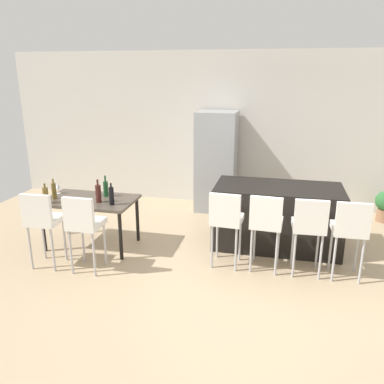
# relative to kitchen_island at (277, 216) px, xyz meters

# --- Properties ---
(ground_plane) EXTENTS (10.00, 10.00, 0.00)m
(ground_plane) POSITION_rel_kitchen_island_xyz_m (-0.41, -0.82, -0.46)
(ground_plane) COLOR tan
(back_wall) EXTENTS (10.00, 0.12, 2.90)m
(back_wall) POSITION_rel_kitchen_island_xyz_m (-0.41, 1.87, 0.99)
(back_wall) COLOR beige
(back_wall) RESTS_ON ground_plane
(kitchen_island) EXTENTS (1.83, 0.91, 0.92)m
(kitchen_island) POSITION_rel_kitchen_island_xyz_m (0.00, 0.00, 0.00)
(kitchen_island) COLOR black
(kitchen_island) RESTS_ON ground_plane
(bar_chair_left) EXTENTS (0.42, 0.42, 1.05)m
(bar_chair_left) POSITION_rel_kitchen_island_xyz_m (-0.65, -0.84, 0.24)
(bar_chair_left) COLOR white
(bar_chair_left) RESTS_ON ground_plane
(bar_chair_middle) EXTENTS (0.42, 0.42, 1.05)m
(bar_chair_middle) POSITION_rel_kitchen_island_xyz_m (-0.13, -0.84, 0.24)
(bar_chair_middle) COLOR white
(bar_chair_middle) RESTS_ON ground_plane
(bar_chair_right) EXTENTS (0.42, 0.42, 1.05)m
(bar_chair_right) POSITION_rel_kitchen_island_xyz_m (0.40, -0.84, 0.24)
(bar_chair_right) COLOR white
(bar_chair_right) RESTS_ON ground_plane
(bar_chair_far) EXTENTS (0.41, 0.41, 1.05)m
(bar_chair_far) POSITION_rel_kitchen_island_xyz_m (0.88, -0.84, 0.24)
(bar_chair_far) COLOR white
(bar_chair_far) RESTS_ON ground_plane
(dining_table) EXTENTS (1.31, 0.78, 0.74)m
(dining_table) POSITION_rel_kitchen_island_xyz_m (-2.68, -0.64, 0.21)
(dining_table) COLOR #4C4238
(dining_table) RESTS_ON ground_plane
(dining_chair_near) EXTENTS (0.42, 0.42, 1.05)m
(dining_chair_near) POSITION_rel_kitchen_island_xyz_m (-2.97, -1.39, 0.24)
(dining_chair_near) COLOR white
(dining_chair_near) RESTS_ON ground_plane
(dining_chair_far) EXTENTS (0.40, 0.40, 1.05)m
(dining_chair_far) POSITION_rel_kitchen_island_xyz_m (-2.38, -1.39, 0.24)
(dining_chair_far) COLOR white
(dining_chair_far) RESTS_ON ground_plane
(wine_bottle_right) EXTENTS (0.07, 0.07, 0.31)m
(wine_bottle_right) POSITION_rel_kitchen_island_xyz_m (-2.25, -0.81, 0.41)
(wine_bottle_right) COLOR black
(wine_bottle_right) RESTS_ON dining_table
(wine_bottle_inner) EXTENTS (0.07, 0.07, 0.32)m
(wine_bottle_inner) POSITION_rel_kitchen_island_xyz_m (-2.50, -0.47, 0.40)
(wine_bottle_inner) COLOR #194723
(wine_bottle_inner) RESTS_ON dining_table
(wine_bottle_corner) EXTENTS (0.08, 0.08, 0.29)m
(wine_bottle_corner) POSITION_rel_kitchen_island_xyz_m (-3.18, -0.95, 0.40)
(wine_bottle_corner) COLOR brown
(wine_bottle_corner) RESTS_ON dining_table
(wine_bottle_middle) EXTENTS (0.08, 0.08, 0.33)m
(wine_bottle_middle) POSITION_rel_kitchen_island_xyz_m (-2.48, -0.75, 0.41)
(wine_bottle_middle) COLOR #471E19
(wine_bottle_middle) RESTS_ON dining_table
(wine_bottle_end) EXTENTS (0.07, 0.07, 0.30)m
(wine_bottle_end) POSITION_rel_kitchen_island_xyz_m (-3.18, -0.74, 0.40)
(wine_bottle_end) COLOR brown
(wine_bottle_end) RESTS_ON dining_table
(wine_glass_left) EXTENTS (0.07, 0.07, 0.17)m
(wine_glass_left) POSITION_rel_kitchen_island_xyz_m (-3.27, -0.50, 0.40)
(wine_glass_left) COLOR silver
(wine_glass_left) RESTS_ON dining_table
(wine_glass_far) EXTENTS (0.07, 0.07, 0.17)m
(wine_glass_far) POSITION_rel_kitchen_island_xyz_m (-2.63, -0.46, 0.40)
(wine_glass_far) COLOR silver
(wine_glass_far) RESTS_ON dining_table
(refrigerator) EXTENTS (0.72, 0.68, 1.84)m
(refrigerator) POSITION_rel_kitchen_island_xyz_m (-1.15, 1.43, 0.46)
(refrigerator) COLOR #939699
(refrigerator) RESTS_ON ground_plane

